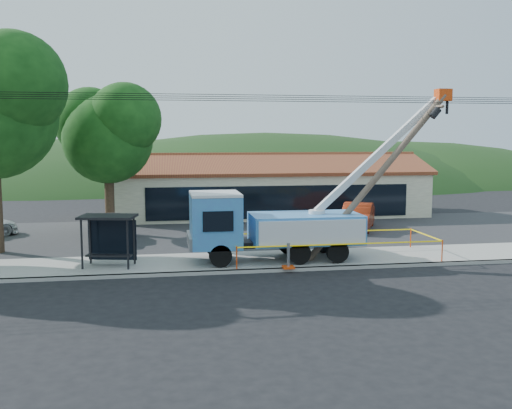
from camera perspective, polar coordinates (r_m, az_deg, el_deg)
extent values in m
plane|color=black|center=(22.71, 0.80, -8.05)|extent=(120.00, 120.00, 0.00)
cube|color=#A29F98|center=(24.70, -0.06, -6.65)|extent=(60.00, 0.25, 0.15)
cube|color=#A29F98|center=(26.53, -0.73, -5.71)|extent=(60.00, 4.00, 0.15)
cube|color=#28282B|center=(34.32, -2.74, -2.90)|extent=(60.00, 12.00, 0.10)
cube|color=#BBB294|center=(42.55, 1.36, 1.23)|extent=(22.00, 8.00, 3.40)
cube|color=black|center=(38.66, 2.47, 0.26)|extent=(18.04, 0.08, 2.21)
cube|color=maroon|center=(40.43, 1.90, 4.06)|extent=(22.50, 4.53, 1.52)
cube|color=maroon|center=(44.36, 0.89, 4.31)|extent=(22.50, 4.53, 1.52)
cube|color=maroon|center=(42.37, 1.37, 5.07)|extent=(22.50, 0.30, 0.25)
sphere|color=#113C10|center=(29.68, -23.14, 11.01)|extent=(5.04, 5.04, 5.04)
cylinder|color=#332316|center=(34.95, -14.42, 0.45)|extent=(0.56, 0.56, 4.18)
sphere|color=#113C10|center=(34.75, -14.60, 6.37)|extent=(5.25, 5.25, 5.25)
sphere|color=#113C10|center=(35.57, -16.25, 7.86)|extent=(4.20, 4.20, 4.20)
sphere|color=#113C10|center=(33.99, -12.98, 8.34)|extent=(4.20, 4.20, 4.20)
ellipsoid|color=#1A3A15|center=(77.63, -17.58, 2.17)|extent=(78.40, 56.00, 28.00)
ellipsoid|color=#1A3A15|center=(78.08, 0.91, 2.51)|extent=(89.60, 64.00, 32.00)
ellipsoid|color=#1A3A15|center=(83.97, 14.48, 2.60)|extent=(72.80, 52.00, 26.00)
cylinder|color=black|center=(25.06, -0.44, 10.32)|extent=(60.00, 0.02, 0.02)
cylinder|color=black|center=(25.56, -0.62, 10.52)|extent=(60.00, 0.02, 0.02)
cylinder|color=black|center=(26.06, -0.79, 10.71)|extent=(60.00, 0.02, 0.02)
cylinder|color=black|center=(26.47, -0.92, 10.91)|extent=(60.00, 0.02, 0.02)
cylinder|color=black|center=(24.98, -3.57, -5.14)|extent=(0.99, 0.33, 0.99)
cylinder|color=black|center=(27.24, -4.07, -4.14)|extent=(0.99, 0.33, 0.99)
cylinder|color=black|center=(25.56, 4.36, -4.87)|extent=(0.99, 0.33, 0.99)
cylinder|color=black|center=(27.78, 3.23, -3.92)|extent=(0.99, 0.33, 0.99)
cylinder|color=black|center=(26.03, 8.15, -4.70)|extent=(0.99, 0.33, 0.99)
cylinder|color=black|center=(28.21, 6.74, -3.79)|extent=(0.99, 0.33, 0.99)
cube|color=black|center=(26.48, 2.37, -3.84)|extent=(7.29, 1.10, 0.28)
cube|color=#3B94D1|center=(25.86, -4.10, -1.63)|extent=(2.21, 2.65, 2.32)
cube|color=silver|center=(25.71, -4.12, 1.05)|extent=(2.21, 2.65, 0.13)
cube|color=black|center=(25.76, -6.42, -1.31)|extent=(0.09, 1.99, 0.99)
cube|color=gray|center=(25.92, -6.64, -3.61)|extent=(0.17, 2.54, 0.55)
cube|color=#3B94D1|center=(26.63, 4.94, -2.35)|extent=(5.08, 2.65, 1.32)
cylinder|color=silver|center=(26.70, 6.10, -1.26)|extent=(0.77, 0.77, 0.66)
cube|color=silver|center=(27.40, 12.22, 5.07)|extent=(6.17, 0.31, 5.62)
cube|color=gray|center=(27.52, 12.88, 5.63)|extent=(3.71, 0.20, 3.38)
cube|color=#E33F0C|center=(28.49, 18.21, 10.37)|extent=(0.66, 0.55, 0.55)
cube|color=#E33F0C|center=(24.83, 3.25, -6.28)|extent=(0.50, 0.50, 0.09)
cube|color=#E33F0C|center=(29.09, 7.17, -4.38)|extent=(0.50, 0.50, 0.09)
cylinder|color=brown|center=(27.03, 11.97, 2.69)|extent=(6.68, 0.30, 7.81)
cube|color=brown|center=(28.11, 17.41, 9.28)|extent=(0.16, 1.68, 0.16)
cylinder|color=black|center=(28.43, 16.63, 8.71)|extent=(0.56, 0.34, 0.57)
cylinder|color=black|center=(27.60, 17.48, 8.75)|extent=(0.56, 0.34, 0.57)
cylinder|color=black|center=(25.61, -17.04, -3.84)|extent=(0.11, 0.11, 2.18)
cylinder|color=black|center=(25.02, -12.71, -3.95)|extent=(0.11, 0.11, 2.18)
cylinder|color=black|center=(26.63, -16.26, -3.42)|extent=(0.11, 0.11, 2.18)
cylinder|color=black|center=(26.06, -12.09, -3.51)|extent=(0.11, 0.11, 2.18)
cube|color=black|center=(25.64, -14.61, -1.18)|extent=(2.61, 1.90, 0.11)
cube|color=black|center=(26.37, -14.17, -3.45)|extent=(2.14, 0.49, 1.82)
cube|color=black|center=(25.92, -14.50, -4.96)|extent=(2.03, 0.76, 0.07)
cylinder|color=#E33F0C|center=(24.64, -1.94, -5.33)|extent=(0.06, 0.06, 0.99)
cylinder|color=#E33F0C|center=(27.49, 18.12, -4.40)|extent=(0.06, 0.06, 0.99)
cylinder|color=#E33F0C|center=(30.46, 15.21, -3.23)|extent=(0.06, 0.06, 0.99)
cylinder|color=#E33F0C|center=(27.91, -2.84, -3.90)|extent=(0.06, 0.06, 0.99)
cube|color=#DCBF0B|center=(25.59, 8.67, -3.94)|extent=(9.48, 0.01, 0.06)
cube|color=#DCBF0B|center=(28.89, 16.62, -2.92)|extent=(0.01, 3.36, 0.06)
cube|color=#DCBF0B|center=(28.75, 6.60, -2.72)|extent=(9.48, 0.01, 0.06)
cube|color=#DCBF0B|center=(26.19, -2.42, -3.62)|extent=(0.01, 3.36, 0.06)
imported|color=silver|center=(32.65, -14.44, -3.69)|extent=(1.86, 4.60, 1.57)
imported|color=maroon|center=(36.03, 10.08, -2.61)|extent=(3.69, 5.23, 1.64)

